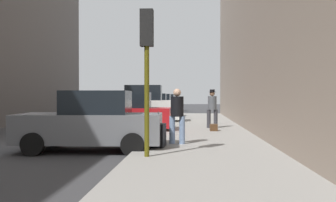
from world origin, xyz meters
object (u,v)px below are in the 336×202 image
object	(u,v)px
parked_red_hatchback	(124,114)
fire_hydrant	(166,121)
parked_blue_sedan	(151,106)
pedestrian_with_beanie	(212,107)
rolling_suitcase	(158,135)
parked_gray_coupe	(92,123)
duffel_bag	(214,127)
parked_white_van	(141,106)
pedestrian_in_jeans	(177,113)
parked_dark_green_sedan	(163,103)
parked_silver_sedan	(158,105)
traffic_light	(147,50)

from	to	relation	value
parked_red_hatchback	fire_hydrant	size ratio (longest dim) A/B	5.99
parked_red_hatchback	parked_blue_sedan	distance (m)	10.87
parked_blue_sedan	fire_hydrant	world-z (taller)	parked_blue_sedan
parked_blue_sedan	pedestrian_with_beanie	bearing A→B (deg)	-68.29
fire_hydrant	rolling_suitcase	world-z (taller)	rolling_suitcase
parked_gray_coupe	duffel_bag	distance (m)	6.41
parked_white_van	pedestrian_in_jeans	xyz separation A→B (m)	(2.50, -10.24, 0.07)
parked_red_hatchback	pedestrian_in_jeans	distance (m)	5.36
duffel_bag	pedestrian_in_jeans	bearing A→B (deg)	-107.67
parked_red_hatchback	parked_dark_green_sedan	bearing A→B (deg)	90.00
parked_dark_green_sedan	duffel_bag	bearing A→B (deg)	-80.55
parked_blue_sedan	fire_hydrant	xyz separation A→B (m)	(1.80, -10.42, -0.35)
pedestrian_in_jeans	parked_silver_sedan	bearing A→B (deg)	96.74
traffic_light	pedestrian_with_beanie	world-z (taller)	traffic_light
parked_gray_coupe	parked_red_hatchback	size ratio (longest dim) A/B	1.01
rolling_suitcase	duffel_bag	distance (m)	5.46
parked_dark_green_sedan	duffel_bag	size ratio (longest dim) A/B	9.65
parked_dark_green_sedan	pedestrian_in_jeans	size ratio (longest dim) A/B	2.48
parked_red_hatchback	parked_white_van	size ratio (longest dim) A/B	0.91
parked_white_van	pedestrian_with_beanie	xyz separation A→B (m)	(3.91, -4.45, 0.10)
fire_hydrant	duffel_bag	distance (m)	2.26
parked_red_hatchback	pedestrian_with_beanie	world-z (taller)	pedestrian_with_beanie
parked_gray_coupe	fire_hydrant	distance (m)	6.17
parked_white_van	duffel_bag	distance (m)	7.09
parked_white_van	rolling_suitcase	bearing A→B (deg)	-79.75
rolling_suitcase	duffel_bag	world-z (taller)	rolling_suitcase
traffic_light	parked_dark_green_sedan	bearing A→B (deg)	93.51
parked_gray_coupe	parked_white_van	xyz separation A→B (m)	(-0.00, 10.94, 0.18)
parked_red_hatchback	parked_dark_green_sedan	world-z (taller)	same
pedestrian_with_beanie	parked_blue_sedan	bearing A→B (deg)	111.71
parked_dark_green_sedan	traffic_light	bearing A→B (deg)	-86.49
parked_gray_coupe	parked_silver_sedan	bearing A→B (deg)	90.00
rolling_suitcase	parked_blue_sedan	bearing A→B (deg)	96.93
traffic_light	pedestrian_with_beanie	bearing A→B (deg)	76.02
duffel_bag	parked_white_van	bearing A→B (deg)	123.51
parked_silver_sedan	rolling_suitcase	xyz separation A→B (m)	(1.99, -21.95, -0.36)
parked_dark_green_sedan	rolling_suitcase	distance (m)	28.57
parked_silver_sedan	traffic_light	size ratio (longest dim) A/B	1.18
parked_silver_sedan	parked_dark_green_sedan	size ratio (longest dim) A/B	1.00
parked_gray_coupe	parked_white_van	world-z (taller)	parked_white_van
fire_hydrant	parked_gray_coupe	bearing A→B (deg)	-107.03
parked_gray_coupe	rolling_suitcase	xyz separation A→B (m)	(1.99, -0.06, -0.36)
parked_red_hatchback	rolling_suitcase	bearing A→B (deg)	-70.09
parked_gray_coupe	parked_dark_green_sedan	world-z (taller)	same
pedestrian_in_jeans	traffic_light	bearing A→B (deg)	-104.72
parked_white_van	rolling_suitcase	distance (m)	11.19
parked_red_hatchback	parked_white_van	xyz separation A→B (m)	(-0.00, 5.51, 0.18)
parked_silver_sedan	pedestrian_in_jeans	world-z (taller)	pedestrian_in_jeans
parked_white_van	parked_dark_green_sedan	size ratio (longest dim) A/B	1.09
fire_hydrant	pedestrian_with_beanie	bearing A→B (deg)	15.84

